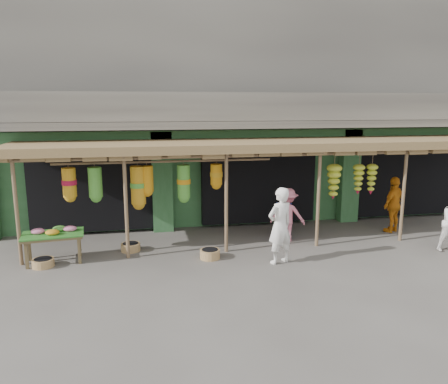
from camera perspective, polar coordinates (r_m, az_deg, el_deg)
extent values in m
plane|color=#514C47|center=(12.04, 7.18, -6.96)|extent=(80.00, 80.00, 0.00)
cube|color=gray|center=(16.30, 1.97, 15.70)|extent=(16.00, 6.00, 4.00)
cube|color=#2D6033|center=(16.56, 1.78, 3.49)|extent=(16.00, 5.70, 3.00)
cube|color=gray|center=(13.02, 5.25, 8.83)|extent=(16.00, 0.90, 0.22)
cube|color=gray|center=(12.63, 5.81, 11.01)|extent=(16.00, 0.10, 0.80)
cube|color=#2D6033|center=(13.43, 4.75, 7.41)|extent=(16.00, 0.35, 0.35)
cube|color=yellow|center=(12.93, -17.16, 6.36)|extent=(1.70, 0.06, 0.55)
cube|color=#B21414|center=(12.89, -17.18, 6.34)|extent=(1.30, 0.02, 0.30)
cube|color=black|center=(14.12, -16.40, 1.05)|extent=(3.60, 2.00, 2.50)
cube|color=black|center=(14.52, 3.64, 1.76)|extent=(3.60, 2.00, 2.50)
cube|color=black|center=(16.49, 20.72, 2.20)|extent=(3.60, 2.00, 2.50)
cube|color=#2D6033|center=(13.11, -8.08, 1.30)|extent=(0.60, 0.35, 3.00)
cube|color=#2D6033|center=(14.67, 16.02, 2.04)|extent=(0.60, 0.35, 3.00)
cylinder|color=brown|center=(11.30, -25.44, -2.37)|extent=(0.09, 0.09, 2.60)
cylinder|color=brown|center=(10.93, -12.66, -1.95)|extent=(0.09, 0.09, 2.60)
cylinder|color=brown|center=(11.13, 0.30, -1.43)|extent=(0.09, 0.09, 2.60)
cylinder|color=brown|center=(11.87, 12.23, -0.89)|extent=(0.09, 0.09, 2.60)
cylinder|color=brown|center=(13.05, 22.38, -0.40)|extent=(0.09, 0.09, 2.60)
cylinder|color=brown|center=(11.24, 6.59, 4.82)|extent=(12.90, 0.08, 0.08)
cylinder|color=brown|center=(11.15, -7.70, 3.97)|extent=(5.50, 0.06, 0.06)
cube|color=brown|center=(12.34, 6.18, 6.25)|extent=(14.00, 2.70, 0.22)
cube|color=brown|center=(11.21, -24.40, -7.64)|extent=(0.08, 0.08, 0.62)
cube|color=brown|center=(11.12, -18.38, -7.35)|extent=(0.08, 0.08, 0.62)
cube|color=brown|center=(11.76, -24.07, -6.74)|extent=(0.08, 0.08, 0.62)
cube|color=brown|center=(11.67, -18.35, -6.45)|extent=(0.08, 0.08, 0.62)
cube|color=brown|center=(11.32, -21.44, -5.36)|extent=(1.44, 0.93, 0.06)
cube|color=#26661E|center=(11.31, -21.45, -5.12)|extent=(1.49, 0.98, 0.03)
ellipsoid|color=pink|center=(11.42, -23.15, -4.75)|extent=(0.33, 0.27, 0.14)
ellipsoid|color=orange|center=(11.20, -21.51, -4.92)|extent=(0.33, 0.27, 0.14)
ellipsoid|color=pink|center=(11.38, -19.48, -4.53)|extent=(0.33, 0.27, 0.14)
ellipsoid|color=#52A637|center=(11.47, -20.69, -4.49)|extent=(0.33, 0.27, 0.14)
cylinder|color=#1831A0|center=(12.70, 6.72, -4.97)|extent=(0.04, 0.04, 0.42)
cylinder|color=#1831A0|center=(12.67, 8.44, -5.06)|extent=(0.04, 0.04, 0.42)
cylinder|color=#1831A0|center=(13.07, 6.91, -4.51)|extent=(0.04, 0.04, 0.42)
cylinder|color=#1831A0|center=(13.03, 8.58, -4.59)|extent=(0.04, 0.04, 0.42)
cube|color=#1831A0|center=(12.80, 7.69, -3.78)|extent=(0.59, 0.59, 0.05)
cube|color=#1831A0|center=(12.94, 7.81, -2.45)|extent=(0.42, 0.22, 0.48)
cylinder|color=olive|center=(11.75, -12.10, -7.05)|extent=(0.62, 0.62, 0.21)
cylinder|color=#A27C49|center=(11.27, -22.54, -8.54)|extent=(0.62, 0.62, 0.19)
cylinder|color=#A2834B|center=(10.96, -1.84, -8.10)|extent=(0.59, 0.59, 0.23)
imported|color=white|center=(10.51, 7.31, -4.38)|extent=(0.80, 0.67, 1.86)
imported|color=orange|center=(13.95, 21.31, -1.53)|extent=(1.06, 0.83, 1.68)
imported|color=pink|center=(12.31, 8.29, -2.95)|extent=(1.11, 0.91, 1.50)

